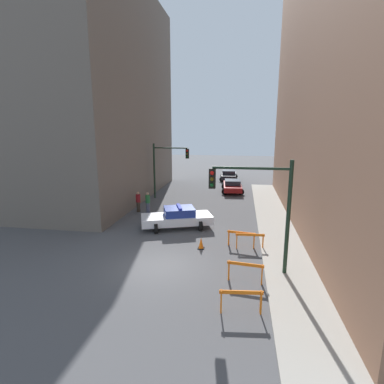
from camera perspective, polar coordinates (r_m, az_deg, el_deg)
ground_plane at (r=15.20m, az=-6.12°, el=-13.88°), size 120.00×120.00×0.00m
sidewalk_right at (r=14.89m, az=18.39°, el=-14.80°), size 2.40×44.00×0.12m
building_corner_left at (r=31.51m, az=-21.58°, el=16.60°), size 14.00×20.00×19.05m
traffic_light_near at (r=13.62m, az=13.19°, el=-1.44°), size 3.64×0.35×5.20m
traffic_light_far at (r=28.35m, az=-5.10°, el=5.54°), size 3.44×0.35×5.20m
police_car at (r=20.27m, az=-2.83°, el=-4.86°), size 5.05×3.33×1.52m
parked_car_near at (r=31.67m, az=7.71°, el=1.19°), size 2.47×4.41×1.31m
parked_car_mid at (r=38.77m, az=7.03°, el=3.23°), size 2.34×4.34×1.31m
pedestrian_crossing at (r=23.95m, az=-8.42°, el=-1.95°), size 0.39×0.39×1.66m
pedestrian_corner at (r=24.34m, az=-10.21°, el=-1.79°), size 0.51×0.51×1.66m
barrier_front at (r=11.65m, az=9.33°, el=-19.25°), size 1.60×0.33×0.90m
barrier_mid at (r=13.69m, az=10.11°, el=-14.22°), size 1.59×0.34×0.90m
barrier_back at (r=17.16m, az=10.97°, el=-8.67°), size 1.60×0.25×0.90m
barrier_corner at (r=17.38m, az=9.38°, el=-8.34°), size 1.58×0.41×0.90m
traffic_cone at (r=17.00m, az=1.73°, el=-9.72°), size 0.36×0.36×0.66m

